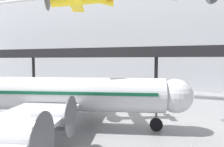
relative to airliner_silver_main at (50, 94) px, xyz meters
name	(u,v)px	position (x,y,z in m)	size (l,w,h in m)	color
hangar_back_wall	(163,39)	(7.11, 34.77, 8.66)	(140.00, 3.00, 24.42)	silver
mezzanine_walkway	(155,55)	(7.11, 23.60, 4.51)	(110.00, 3.20, 9.71)	black
airliner_silver_main	(50,94)	(0.00, 0.00, 0.00)	(29.39, 34.03, 10.25)	#B7BABF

